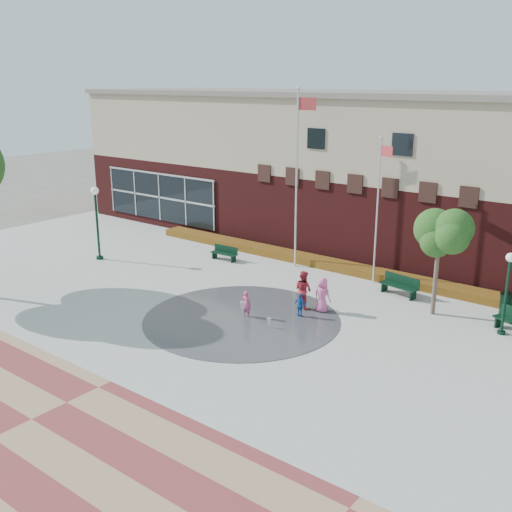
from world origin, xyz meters
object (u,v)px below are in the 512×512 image
Objects in this scene: flagpole_left at (298,170)px; child_splash at (246,304)px; trash_can at (508,307)px; flagpole_right at (378,203)px; bench_left at (224,256)px.

flagpole_left is 9.05m from child_splash.
flagpole_left is 8.10× the size of trash_can.
flagpole_left reaches higher than trash_can.
flagpole_right is at bearing -3.92° from flagpole_left.
flagpole_left reaches higher than bench_left.
bench_left is at bearing -51.50° from child_splash.
flagpole_left is at bearing 176.38° from trash_can.
trash_can is 11.11m from child_splash.
bench_left is 15.26m from trash_can.
flagpole_right is 8.56m from child_splash.
trash_can is (11.38, -0.72, -4.70)m from flagpole_left.
bench_left is 1.41× the size of trash_can.
flagpole_right is 6.07× the size of child_splash.
child_splash is at bearing -143.42° from trash_can.
trash_can is at bearing 15.32° from flagpole_right.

